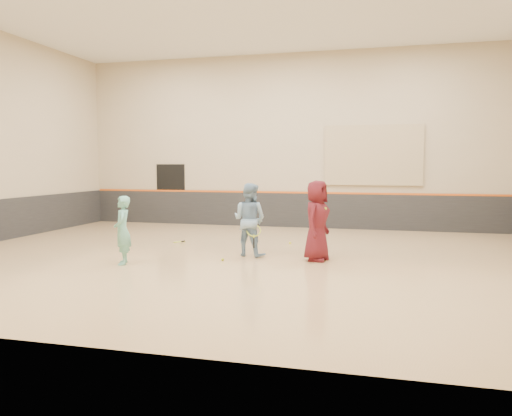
% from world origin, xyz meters
% --- Properties ---
extents(room, '(15.04, 12.04, 6.22)m').
position_xyz_m(room, '(0.00, 0.00, 0.81)').
color(room, tan).
rests_on(room, ground).
extents(wainscot_back, '(14.90, 0.04, 1.20)m').
position_xyz_m(wainscot_back, '(0.00, 5.97, 0.60)').
color(wainscot_back, '#232326').
rests_on(wainscot_back, floor).
extents(accent_stripe, '(14.90, 0.03, 0.06)m').
position_xyz_m(accent_stripe, '(0.00, 5.96, 1.22)').
color(accent_stripe, '#D85914').
rests_on(accent_stripe, wall_back).
extents(acoustic_panel, '(3.20, 0.08, 2.00)m').
position_xyz_m(acoustic_panel, '(2.80, 5.95, 2.50)').
color(acoustic_panel, tan).
rests_on(acoustic_panel, wall_back).
extents(doorway, '(1.10, 0.05, 2.20)m').
position_xyz_m(doorway, '(-4.50, 5.98, 1.10)').
color(doorway, black).
rests_on(doorway, floor).
extents(girl, '(0.56, 0.65, 1.51)m').
position_xyz_m(girl, '(-2.37, -1.36, 0.75)').
color(girl, '#6BB9A6').
rests_on(girl, floor).
extents(instructor, '(0.99, 0.86, 1.75)m').
position_xyz_m(instructor, '(0.06, 0.32, 0.87)').
color(instructor, '#7EA3C4').
rests_on(instructor, floor).
extents(young_man, '(0.76, 1.00, 1.83)m').
position_xyz_m(young_man, '(1.71, 0.12, 0.92)').
color(young_man, '#58141C').
rests_on(young_man, floor).
extents(held_racket, '(0.50, 0.50, 0.62)m').
position_xyz_m(held_racket, '(0.22, 0.13, 0.64)').
color(held_racket, '#D5E732').
rests_on(held_racket, instructor).
extents(spare_racket, '(0.75, 0.75, 0.18)m').
position_xyz_m(spare_racket, '(-2.38, 1.78, 0.09)').
color(spare_racket, '#C9E532').
rests_on(spare_racket, floor).
extents(ball_under_racket, '(0.07, 0.07, 0.07)m').
position_xyz_m(ball_under_racket, '(-0.35, -0.49, 0.03)').
color(ball_under_racket, '#C8D030').
rests_on(ball_under_racket, floor).
extents(ball_in_hand, '(0.07, 0.07, 0.07)m').
position_xyz_m(ball_in_hand, '(1.91, 0.02, 1.20)').
color(ball_in_hand, '#B0C82E').
rests_on(ball_in_hand, young_man).
extents(ball_beside_spare, '(0.07, 0.07, 0.07)m').
position_xyz_m(ball_beside_spare, '(0.70, 2.27, 0.03)').
color(ball_beside_spare, yellow).
rests_on(ball_beside_spare, floor).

